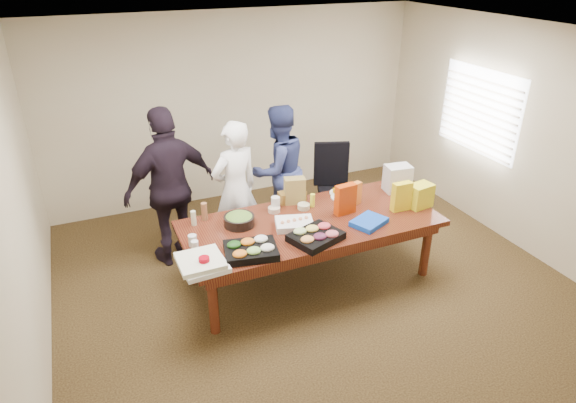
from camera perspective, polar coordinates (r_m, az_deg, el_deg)
name	(u,v)px	position (r m, az deg, el deg)	size (l,w,h in m)	color
floor	(310,278)	(5.84, 2.48, -8.77)	(5.50, 5.00, 0.02)	#47301E
ceiling	(315,33)	(4.80, 3.14, 18.69)	(5.50, 5.00, 0.02)	white
wall_back	(237,108)	(7.37, -5.87, 10.61)	(5.50, 0.04, 2.70)	beige
wall_front	(487,315)	(3.42, 21.77, -11.99)	(5.50, 0.04, 2.70)	beige
wall_left	(17,221)	(4.76, -28.57, -2.00)	(0.04, 5.00, 2.70)	beige
wall_right	(513,135)	(6.77, 24.37, 6.90)	(0.04, 5.00, 2.70)	beige
window_panel	(479,111)	(7.10, 20.99, 9.65)	(0.03, 1.40, 1.10)	white
window_blinds	(477,111)	(7.08, 20.75, 9.63)	(0.04, 1.36, 1.00)	beige
conference_table	(310,250)	(5.62, 2.55, -5.58)	(2.80, 1.20, 0.75)	#4C1C0F
office_chair	(338,190)	(6.62, 5.71, 1.29)	(0.56, 0.56, 1.10)	black
person_center	(235,190)	(5.93, -6.04, 1.34)	(0.62, 0.41, 1.70)	white
person_right	(278,170)	(6.44, -1.13, 3.63)	(0.83, 0.65, 1.71)	navy
person_left	(171,187)	(5.87, -13.28, 1.58)	(1.12, 0.46, 1.90)	black
veggie_tray	(251,251)	(4.85, -4.28, -5.63)	(0.50, 0.39, 0.08)	black
fruit_tray	(316,237)	(5.07, 3.20, -4.05)	(0.50, 0.39, 0.08)	black
sheet_cake	(294,224)	(5.30, 0.74, -2.57)	(0.39, 0.30, 0.07)	white
salad_bowl	(239,221)	(5.35, -5.61, -2.19)	(0.33, 0.33, 0.11)	black
chip_bag_blue	(369,222)	(5.42, 9.24, -2.32)	(0.37, 0.27, 0.05)	blue
chip_bag_red	(345,199)	(5.55, 6.58, 0.26)	(0.24, 0.10, 0.34)	#C03606
chip_bag_yellow	(401,197)	(5.73, 12.85, 0.56)	(0.22, 0.09, 0.33)	yellow
chip_bag_orange	(354,194)	(5.78, 7.58, 0.89)	(0.17, 0.08, 0.27)	orange
mayo_jar	(276,203)	(5.63, -1.43, -0.21)	(0.10, 0.10, 0.16)	silver
mustard_bottle	(313,200)	(5.70, 2.82, 0.13)	(0.06, 0.06, 0.16)	yellow
dressing_bottle	(204,212)	(5.48, -9.55, -1.14)	(0.07, 0.07, 0.20)	brown
ranch_bottle	(194,218)	(5.41, -10.75, -1.88)	(0.06, 0.06, 0.17)	beige
banana_bunch	(343,191)	(6.05, 6.29, 1.17)	(0.21, 0.12, 0.07)	#D99C02
bread_loaf	(292,196)	(5.82, 0.48, 0.60)	(0.32, 0.14, 0.13)	olive
kraft_bag	(295,191)	(5.75, 0.77, 1.26)	(0.24, 0.14, 0.31)	olive
red_cup	(204,264)	(4.66, -9.53, -7.02)	(0.10, 0.10, 0.13)	#AB0011
clear_cup_a	(195,246)	(4.98, -10.61, -4.97)	(0.07, 0.07, 0.10)	white
clear_cup_b	(193,240)	(5.05, -10.86, -4.40)	(0.09, 0.09, 0.12)	silver
pizza_box_lower	(204,265)	(4.72, -9.63, -7.18)	(0.41, 0.41, 0.05)	white
pizza_box_upper	(200,261)	(4.70, -10.01, -6.71)	(0.41, 0.41, 0.05)	white
plate_a	(341,197)	(5.96, 6.10, 0.50)	(0.25, 0.25, 0.01)	silver
plate_b	(340,193)	(6.07, 5.93, 0.99)	(0.25, 0.25, 0.02)	silver
dip_bowl_a	(304,206)	(5.67, 1.80, -0.56)	(0.14, 0.14, 0.06)	beige
dip_bowl_b	(274,210)	(5.61, -1.60, -0.93)	(0.14, 0.14, 0.05)	beige
grocery_bag_white	(397,178)	(6.19, 12.41, 2.61)	(0.30, 0.22, 0.32)	white
grocery_bag_yellow	(420,196)	(5.87, 14.86, 0.67)	(0.27, 0.19, 0.27)	yellow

